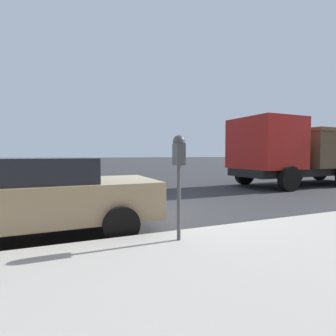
% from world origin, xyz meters
% --- Properties ---
extents(ground_plane, '(220.00, 220.00, 0.00)m').
position_xyz_m(ground_plane, '(0.00, 0.00, 0.00)').
color(ground_plane, '#333335').
extents(parking_meter, '(0.21, 0.19, 1.65)m').
position_xyz_m(parking_meter, '(-2.69, 0.61, 1.44)').
color(parking_meter, '#4C5156').
rests_on(parking_meter, sidewalk).
extents(car_tan, '(2.16, 4.50, 1.46)m').
position_xyz_m(car_tan, '(-1.05, 2.81, 0.78)').
color(car_tan, tan).
rests_on(car_tan, ground_plane).
extents(dump_truck, '(3.27, 8.25, 3.13)m').
position_xyz_m(dump_truck, '(3.09, -9.05, 1.66)').
color(dump_truck, black).
rests_on(dump_truck, ground_plane).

